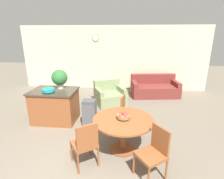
{
  "coord_description": "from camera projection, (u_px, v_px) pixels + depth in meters",
  "views": [
    {
      "loc": [
        0.75,
        -2.09,
        2.35
      ],
      "look_at": [
        0.3,
        2.36,
        0.92
      ],
      "focal_mm": 28.0,
      "sensor_mm": 36.0,
      "label": 1
    }
  ],
  "objects": [
    {
      "name": "wall_back",
      "position": [
        112.0,
        58.0,
        7.54
      ],
      "size": [
        8.0,
        0.09,
        2.7
      ],
      "color": "beige",
      "rests_on": "ground_plane"
    },
    {
      "name": "dining_table",
      "position": [
        123.0,
        126.0,
        3.55
      ],
      "size": [
        1.23,
        1.23,
        0.72
      ],
      "color": "brown",
      "rests_on": "ground_plane"
    },
    {
      "name": "dining_chair_near_left",
      "position": [
        85.0,
        143.0,
        3.11
      ],
      "size": [
        0.59,
        0.59,
        0.91
      ],
      "rotation": [
        0.0,
        0.0,
        6.9
      ],
      "color": "brown",
      "rests_on": "ground_plane"
    },
    {
      "name": "dining_chair_near_right",
      "position": [
        154.0,
        151.0,
        2.9
      ],
      "size": [
        0.59,
        0.59,
        0.91
      ],
      "rotation": [
        0.0,
        0.0,
        8.47
      ],
      "color": "brown",
      "rests_on": "ground_plane"
    },
    {
      "name": "dining_chair_far_side",
      "position": [
        127.0,
        111.0,
        4.36
      ],
      "size": [
        0.49,
        0.49,
        0.91
      ],
      "rotation": [
        0.0,
        0.0,
        4.54
      ],
      "color": "brown",
      "rests_on": "ground_plane"
    },
    {
      "name": "fruit_bowl",
      "position": [
        123.0,
        116.0,
        3.48
      ],
      "size": [
        0.26,
        0.26,
        0.15
      ],
      "color": "olive",
      "rests_on": "dining_table"
    },
    {
      "name": "kitchen_island",
      "position": [
        55.0,
        106.0,
        4.85
      ],
      "size": [
        1.21,
        0.87,
        0.9
      ],
      "color": "brown",
      "rests_on": "ground_plane"
    },
    {
      "name": "teal_bowl",
      "position": [
        49.0,
        90.0,
        4.53
      ],
      "size": [
        0.33,
        0.33,
        0.1
      ],
      "color": "teal",
      "rests_on": "kitchen_island"
    },
    {
      "name": "potted_plant",
      "position": [
        60.0,
        78.0,
        4.8
      ],
      "size": [
        0.43,
        0.43,
        0.52
      ],
      "color": "beige",
      "rests_on": "kitchen_island"
    },
    {
      "name": "trash_bin",
      "position": [
        89.0,
        113.0,
        4.67
      ],
      "size": [
        0.35,
        0.3,
        0.7
      ],
      "color": "#56565B",
      "rests_on": "ground_plane"
    },
    {
      "name": "couch",
      "position": [
        154.0,
        88.0,
        6.94
      ],
      "size": [
        1.91,
        1.19,
        0.8
      ],
      "rotation": [
        0.0,
        0.0,
        0.14
      ],
      "color": "maroon",
      "rests_on": "ground_plane"
    },
    {
      "name": "armchair",
      "position": [
        110.0,
        96.0,
        6.13
      ],
      "size": [
        1.24,
        1.21,
        0.79
      ],
      "rotation": [
        0.0,
        0.0,
        0.46
      ],
      "color": "gray",
      "rests_on": "ground_plane"
    }
  ]
}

